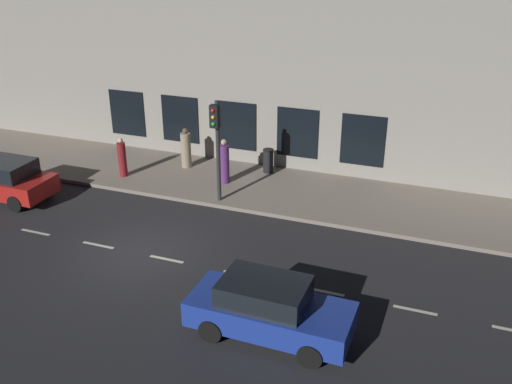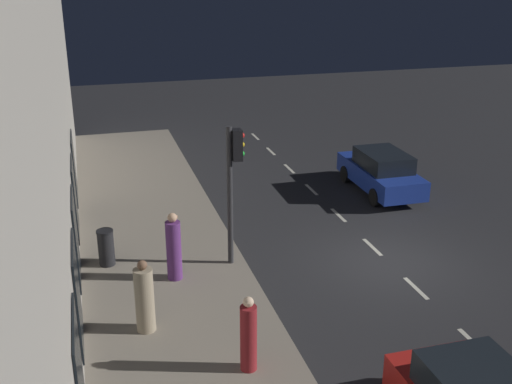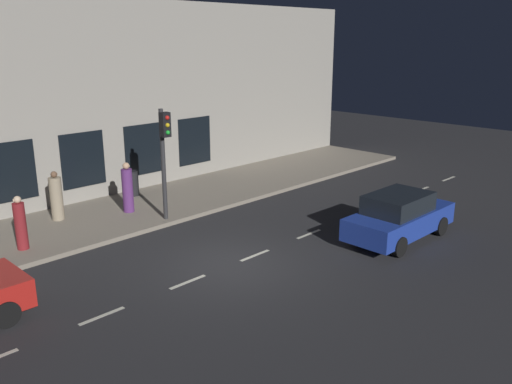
{
  "view_description": "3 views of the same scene",
  "coord_description": "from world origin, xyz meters",
  "px_view_note": "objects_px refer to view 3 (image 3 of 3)",
  "views": [
    {
      "loc": [
        -13.75,
        -9.2,
        9.53
      ],
      "look_at": [
        2.61,
        -3.09,
        1.6
      ],
      "focal_mm": 39.9,
      "sensor_mm": 36.0,
      "label": 1
    },
    {
      "loc": [
        8.0,
        14.26,
        8.11
      ],
      "look_at": [
        3.47,
        -1.65,
        1.9
      ],
      "focal_mm": 43.36,
      "sensor_mm": 36.0,
      "label": 2
    },
    {
      "loc": [
        -10.68,
        9.76,
        6.4
      ],
      "look_at": [
        1.36,
        -2.42,
        1.45
      ],
      "focal_mm": 37.53,
      "sensor_mm": 36.0,
      "label": 3
    }
  ],
  "objects_px": {
    "parked_car_2": "(399,216)",
    "pedestrian_1": "(128,189)",
    "traffic_light": "(164,147)",
    "trash_bin": "(133,183)",
    "pedestrian_2": "(56,198)",
    "pedestrian_0": "(20,225)"
  },
  "relations": [
    {
      "from": "parked_car_2",
      "to": "pedestrian_2",
      "type": "xyz_separation_m",
      "value": [
        9.46,
        7.15,
        0.17
      ]
    },
    {
      "from": "parked_car_2",
      "to": "pedestrian_0",
      "type": "bearing_deg",
      "value": -128.82
    },
    {
      "from": "parked_car_2",
      "to": "pedestrian_2",
      "type": "bearing_deg",
      "value": -142.21
    },
    {
      "from": "parked_car_2",
      "to": "pedestrian_0",
      "type": "distance_m",
      "value": 11.92
    },
    {
      "from": "pedestrian_1",
      "to": "pedestrian_2",
      "type": "height_order",
      "value": "pedestrian_1"
    },
    {
      "from": "traffic_light",
      "to": "parked_car_2",
      "type": "relative_size",
      "value": 0.92
    },
    {
      "from": "traffic_light",
      "to": "pedestrian_2",
      "type": "distance_m",
      "value": 4.31
    },
    {
      "from": "traffic_light",
      "to": "trash_bin",
      "type": "distance_m",
      "value": 4.12
    },
    {
      "from": "parked_car_2",
      "to": "pedestrian_2",
      "type": "height_order",
      "value": "pedestrian_2"
    },
    {
      "from": "pedestrian_0",
      "to": "pedestrian_1",
      "type": "bearing_deg",
      "value": -66.18
    },
    {
      "from": "parked_car_2",
      "to": "pedestrian_2",
      "type": "relative_size",
      "value": 2.41
    },
    {
      "from": "pedestrian_1",
      "to": "trash_bin",
      "type": "distance_m",
      "value": 2.17
    },
    {
      "from": "pedestrian_0",
      "to": "pedestrian_2",
      "type": "xyz_separation_m",
      "value": [
        1.88,
        -2.04,
        0.02
      ]
    },
    {
      "from": "parked_car_2",
      "to": "pedestrian_1",
      "type": "distance_m",
      "value": 9.76
    },
    {
      "from": "traffic_light",
      "to": "pedestrian_0",
      "type": "bearing_deg",
      "value": 79.49
    },
    {
      "from": "traffic_light",
      "to": "pedestrian_2",
      "type": "height_order",
      "value": "traffic_light"
    },
    {
      "from": "traffic_light",
      "to": "trash_bin",
      "type": "height_order",
      "value": "traffic_light"
    },
    {
      "from": "pedestrian_0",
      "to": "traffic_light",
      "type": "bearing_deg",
      "value": -87.99
    },
    {
      "from": "traffic_light",
      "to": "trash_bin",
      "type": "bearing_deg",
      "value": -13.43
    },
    {
      "from": "pedestrian_0",
      "to": "pedestrian_1",
      "type": "relative_size",
      "value": 0.9
    },
    {
      "from": "parked_car_2",
      "to": "pedestrian_1",
      "type": "relative_size",
      "value": 2.27
    },
    {
      "from": "traffic_light",
      "to": "parked_car_2",
      "type": "distance_m",
      "value": 8.25
    }
  ]
}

